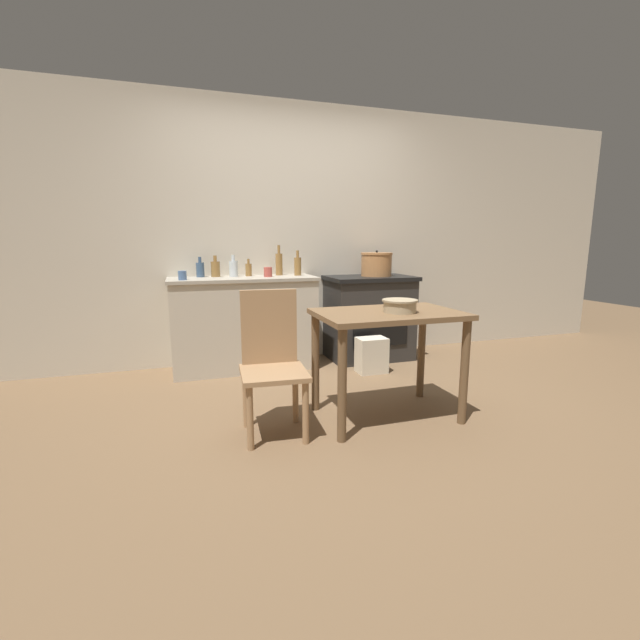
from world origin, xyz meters
TOP-DOWN VIEW (x-y plane):
  - ground_plane at (0.00, 0.00)m, footprint 14.00×14.00m
  - wall_back at (0.00, 1.58)m, footprint 8.00×0.07m
  - counter_cabinet at (-0.52, 1.30)m, footprint 1.36×0.53m
  - stove at (0.77, 1.28)m, footprint 0.87×0.59m
  - work_table at (0.25, -0.17)m, footprint 0.96×0.63m
  - chair at (-0.55, -0.14)m, footprint 0.43×0.43m
  - flour_sack at (0.58, 0.79)m, footprint 0.27×0.19m
  - stock_pot at (0.84, 1.27)m, footprint 0.32×0.32m
  - mixing_bowl_large at (0.30, -0.22)m, footprint 0.23×0.23m
  - bottle_far_left at (-0.14, 1.43)m, footprint 0.07×0.07m
  - bottle_left at (-0.89, 1.44)m, footprint 0.07×0.07m
  - bottle_mid_left at (-0.59, 1.40)m, footprint 0.08×0.08m
  - bottle_center_left at (0.02, 1.34)m, footprint 0.07×0.07m
  - bottle_center at (-0.45, 1.42)m, footprint 0.06×0.06m
  - bottle_center_right at (-0.75, 1.43)m, footprint 0.08×0.08m
  - cup_mid_right at (-0.28, 1.28)m, footprint 0.08×0.08m
  - cup_right at (-1.06, 1.16)m, footprint 0.07×0.07m

SIDE VIEW (x-z plane):
  - ground_plane at x=0.00m, z-range 0.00..0.00m
  - flour_sack at x=0.58m, z-range 0.00..0.33m
  - stove at x=0.77m, z-range 0.00..0.86m
  - counter_cabinet at x=-0.52m, z-range 0.00..0.88m
  - chair at x=-0.55m, z-range 0.02..0.92m
  - work_table at x=0.25m, z-range 0.24..0.99m
  - mixing_bowl_large at x=0.30m, z-range 0.75..0.83m
  - cup_right at x=-1.06m, z-range 0.88..0.96m
  - cup_mid_right at x=-0.28m, z-range 0.88..0.97m
  - bottle_center at x=-0.45m, z-range 0.86..1.02m
  - bottle_left at x=-0.89m, z-range 0.86..1.04m
  - bottle_center_right at x=-0.75m, z-range 0.86..1.05m
  - bottle_mid_left at x=-0.59m, z-range 0.85..1.06m
  - bottle_center_left at x=0.02m, z-range 0.85..1.09m
  - stock_pot at x=0.84m, z-range 0.85..1.11m
  - bottle_far_left at x=-0.14m, z-range 0.84..1.14m
  - wall_back at x=0.00m, z-range 0.00..2.55m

